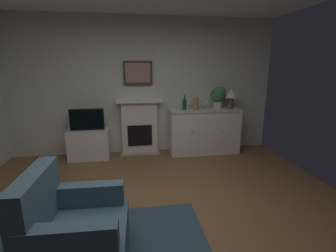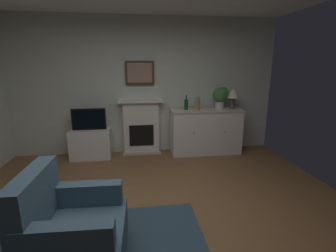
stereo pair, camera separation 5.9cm
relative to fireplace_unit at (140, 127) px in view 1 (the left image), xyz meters
name	(u,v)px [view 1 (the left image)]	position (x,y,z in m)	size (l,w,h in m)	color
ground_plane	(158,232)	(0.09, -2.45, -0.60)	(5.30, 5.21, 0.10)	brown
wall_rear	(143,87)	(0.09, 0.13, 0.79)	(5.30, 0.06, 2.67)	silver
fireplace_unit	(140,127)	(0.00, 0.00, 0.00)	(0.87, 0.30, 1.10)	white
framed_picture	(138,73)	(0.00, 0.05, 1.06)	(0.55, 0.04, 0.45)	#473323
sideboard_cabinet	(204,131)	(1.29, -0.18, -0.09)	(1.42, 0.49, 0.91)	white
table_lamp	(231,95)	(1.82, -0.18, 0.64)	(0.26, 0.26, 0.40)	#4C4742
wine_bottle	(184,104)	(0.88, -0.18, 0.46)	(0.08, 0.08, 0.29)	#193F1E
wine_glass_left	(201,103)	(1.23, -0.16, 0.48)	(0.07, 0.07, 0.16)	silver
wine_glass_center	(208,103)	(1.34, -0.21, 0.48)	(0.07, 0.07, 0.16)	silver
vase_decorative	(195,103)	(1.09, -0.23, 0.50)	(0.11, 0.11, 0.28)	#9E7F5B
tv_cabinet	(89,144)	(-0.97, -0.16, -0.26)	(0.75, 0.42, 0.57)	white
tv_set	(87,120)	(-0.98, -0.19, 0.22)	(0.62, 0.07, 0.40)	black
potted_plant_small	(219,96)	(1.58, -0.13, 0.61)	(0.30, 0.30, 0.43)	beige
armchair	(72,229)	(-0.70, -2.87, -0.17)	(0.83, 0.80, 0.92)	#3F596B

